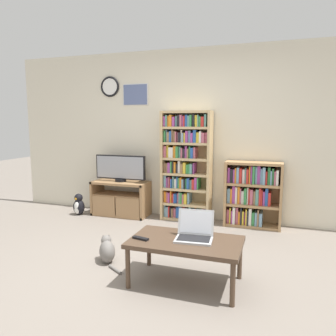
{
  "coord_description": "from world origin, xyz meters",
  "views": [
    {
      "loc": [
        1.24,
        -2.89,
        1.51
      ],
      "look_at": [
        -0.11,
        1.1,
        0.91
      ],
      "focal_mm": 35.0,
      "sensor_mm": 36.0,
      "label": 1
    }
  ],
  "objects": [
    {
      "name": "wall_back",
      "position": [
        -0.01,
        2.04,
        1.31
      ],
      "size": [
        6.23,
        0.09,
        2.6
      ],
      "color": "beige",
      "rests_on": "ground_plane"
    },
    {
      "name": "coffee_table",
      "position": [
        0.46,
        -0.09,
        0.38
      ],
      "size": [
        1.03,
        0.59,
        0.42
      ],
      "color": "#4C3828",
      "rests_on": "ground_plane"
    },
    {
      "name": "cat",
      "position": [
        -0.47,
        0.1,
        0.13
      ],
      "size": [
        0.43,
        0.39,
        0.29
      ],
      "rotation": [
        0.0,
        0.0,
        0.62
      ],
      "color": "slate",
      "rests_on": "ground_plane"
    },
    {
      "name": "ground_plane",
      "position": [
        0.0,
        0.0,
        0.0
      ],
      "size": [
        18.0,
        18.0,
        0.0
      ],
      "primitive_type": "plane",
      "color": "gray"
    },
    {
      "name": "bookshelf_short",
      "position": [
        0.89,
        1.86,
        0.48
      ],
      "size": [
        0.8,
        0.29,
        0.94
      ],
      "color": "tan",
      "rests_on": "ground_plane"
    },
    {
      "name": "remote_near_laptop",
      "position": [
        0.06,
        -0.21,
        0.43
      ],
      "size": [
        0.17,
        0.08,
        0.02
      ],
      "rotation": [
        0.0,
        0.0,
        1.37
      ],
      "color": "black",
      "rests_on": "coffee_table"
    },
    {
      "name": "television",
      "position": [
        -1.15,
        1.78,
        0.77
      ],
      "size": [
        0.85,
        0.18,
        0.42
      ],
      "color": "black",
      "rests_on": "tv_stand"
    },
    {
      "name": "bookshelf_tall",
      "position": [
        -0.1,
        1.87,
        0.84
      ],
      "size": [
        0.76,
        0.27,
        1.67
      ],
      "color": "tan",
      "rests_on": "ground_plane"
    },
    {
      "name": "penguin_figurine",
      "position": [
        -1.8,
        1.56,
        0.16
      ],
      "size": [
        0.19,
        0.17,
        0.35
      ],
      "color": "black",
      "rests_on": "ground_plane"
    },
    {
      "name": "tv_stand",
      "position": [
        -1.15,
        1.76,
        0.28
      ],
      "size": [
        0.91,
        0.41,
        0.55
      ],
      "color": "#9E754C",
      "rests_on": "ground_plane"
    },
    {
      "name": "laptop",
      "position": [
        0.53,
        -0.03,
        0.49
      ],
      "size": [
        0.36,
        0.31,
        0.26
      ],
      "rotation": [
        0.0,
        0.0,
        0.09
      ],
      "color": "#B7BABC",
      "rests_on": "coffee_table"
    }
  ]
}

